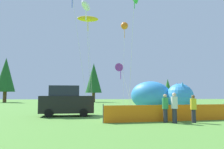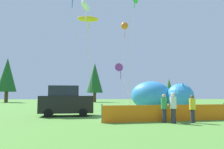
# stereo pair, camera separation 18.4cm
# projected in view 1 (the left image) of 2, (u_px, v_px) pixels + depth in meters

# --- Properties ---
(ground_plane) EXTENTS (120.00, 120.00, 0.00)m
(ground_plane) POSITION_uv_depth(u_px,v_px,m) (134.00, 116.00, 15.99)
(ground_plane) COLOR #548C38
(parked_car) EXTENTS (4.06, 2.29, 2.26)m
(parked_car) POSITION_uv_depth(u_px,v_px,m) (66.00, 101.00, 16.43)
(parked_car) COLOR black
(parked_car) RESTS_ON ground
(folding_chair) EXTENTS (0.61, 0.61, 0.87)m
(folding_chair) POSITION_uv_depth(u_px,v_px,m) (163.00, 110.00, 15.76)
(folding_chair) COLOR #267F33
(folding_chair) RESTS_ON ground
(inflatable_cat) EXTENTS (6.56, 5.18, 3.01)m
(inflatable_cat) POSITION_uv_depth(u_px,v_px,m) (159.00, 97.00, 22.75)
(inflatable_cat) COLOR #338CD8
(inflatable_cat) RESTS_ON ground
(safety_fence) EXTENTS (7.88, 1.08, 1.08)m
(safety_fence) POSITION_uv_depth(u_px,v_px,m) (168.00, 113.00, 13.11)
(safety_fence) COLOR orange
(safety_fence) RESTS_ON ground
(spectator_in_grey_shirt) EXTENTS (0.36, 0.36, 1.63)m
(spectator_in_grey_shirt) POSITION_uv_depth(u_px,v_px,m) (165.00, 107.00, 12.57)
(spectator_in_grey_shirt) COLOR #2D2D38
(spectator_in_grey_shirt) RESTS_ON ground
(spectator_in_red_shirt) EXTENTS (0.34, 0.34, 1.58)m
(spectator_in_red_shirt) POSITION_uv_depth(u_px,v_px,m) (193.00, 108.00, 12.46)
(spectator_in_red_shirt) COLOR #2D2D38
(spectator_in_red_shirt) RESTS_ON ground
(spectator_in_black_shirt) EXTENTS (0.37, 0.37, 1.71)m
(spectator_in_black_shirt) POSITION_uv_depth(u_px,v_px,m) (174.00, 106.00, 12.32)
(spectator_in_black_shirt) COLOR #2D2D38
(spectator_in_black_shirt) RESTS_ON ground
(kite_orange_flower) EXTENTS (0.82, 2.17, 9.10)m
(kite_orange_flower) POSITION_uv_depth(u_px,v_px,m) (124.00, 26.00, 22.63)
(kite_orange_flower) COLOR silver
(kite_orange_flower) RESTS_ON ground
(kite_yellow_hero) EXTENTS (2.37, 1.32, 10.05)m
(kite_yellow_hero) POSITION_uv_depth(u_px,v_px,m) (88.00, 19.00, 23.10)
(kite_yellow_hero) COLOR silver
(kite_yellow_hero) RESTS_ON ground
(kite_purple_delta) EXTENTS (1.51, 2.97, 4.95)m
(kite_purple_delta) POSITION_uv_depth(u_px,v_px,m) (121.00, 66.00, 21.18)
(kite_purple_delta) COLOR silver
(kite_purple_delta) RESTS_ON ground
(kite_white_ghost) EXTENTS (1.15, 2.33, 9.79)m
(kite_white_ghost) POSITION_uv_depth(u_px,v_px,m) (86.00, 6.00, 19.05)
(kite_white_ghost) COLOR silver
(kite_white_ghost) RESTS_ON ground
(horizon_tree_east) EXTENTS (3.53, 3.53, 8.43)m
(horizon_tree_east) POSITION_uv_depth(u_px,v_px,m) (94.00, 78.00, 47.22)
(horizon_tree_east) COLOR brown
(horizon_tree_east) RESTS_ON ground
(horizon_tree_west) EXTENTS (3.89, 3.89, 9.28)m
(horizon_tree_west) POSITION_uv_depth(u_px,v_px,m) (6.00, 75.00, 45.36)
(horizon_tree_west) COLOR brown
(horizon_tree_west) RESTS_ON ground
(horizon_tree_mid) EXTENTS (2.32, 2.32, 5.53)m
(horizon_tree_mid) POSITION_uv_depth(u_px,v_px,m) (168.00, 87.00, 54.35)
(horizon_tree_mid) COLOR brown
(horizon_tree_mid) RESTS_ON ground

